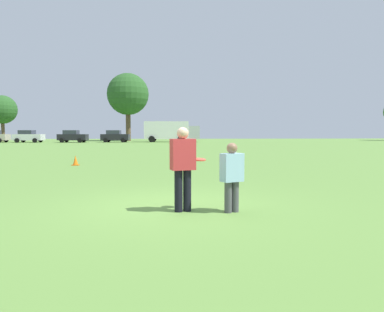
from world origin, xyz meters
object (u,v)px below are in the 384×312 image
at_px(parked_car_mid_right, 115,136).
at_px(frisbee, 199,159).
at_px(parked_car_mid_left, 28,136).
at_px(player_thrower, 183,164).
at_px(player_defender, 232,174).
at_px(traffic_cone, 76,161).
at_px(parked_car_center, 73,136).
at_px(box_truck, 171,131).

bearing_deg(parked_car_mid_right, frisbee, -80.08).
height_order(frisbee, parked_car_mid_left, parked_car_mid_left).
height_order(player_thrower, frisbee, player_thrower).
distance_m(player_defender, traffic_cone, 11.91).
bearing_deg(traffic_cone, parked_car_mid_left, 113.22).
distance_m(frisbee, traffic_cone, 11.32).
bearing_deg(player_defender, parked_car_mid_left, 114.38).
bearing_deg(frisbee, parked_car_center, 107.15).
xyz_separation_m(frisbee, parked_car_mid_right, (-8.34, 47.67, -0.12)).
distance_m(traffic_cone, parked_car_center, 38.03).
relative_size(parked_car_mid_right, box_truck, 0.50).
bearing_deg(parked_car_mid_right, player_defender, -79.44).
bearing_deg(player_thrower, traffic_cone, 114.34).
bearing_deg(frisbee, box_truck, 89.85).
height_order(player_thrower, parked_car_mid_right, parked_car_mid_right).
height_order(traffic_cone, parked_car_center, parked_car_center).
bearing_deg(parked_car_mid_right, parked_car_center, -173.18).
xyz_separation_m(player_defender, parked_car_mid_left, (-21.62, 47.71, 0.15)).
xyz_separation_m(player_thrower, traffic_cone, (-4.67, 10.33, -0.73)).
relative_size(frisbee, parked_car_center, 0.06).
xyz_separation_m(parked_car_mid_right, box_truck, (8.47, 0.67, 0.83)).
bearing_deg(parked_car_mid_left, parked_car_mid_right, 1.51).
relative_size(player_thrower, traffic_cone, 3.56).
bearing_deg(traffic_cone, player_defender, -61.66).
height_order(frisbee, box_truck, box_truck).
xyz_separation_m(traffic_cone, parked_car_center, (-9.45, 36.83, 0.69)).
bearing_deg(frisbee, parked_car_mid_left, 113.92).
height_order(player_defender, traffic_cone, player_defender).
distance_m(player_defender, frisbee, 0.77).
relative_size(frisbee, parked_car_mid_right, 0.06).
height_order(player_defender, box_truck, box_truck).
xyz_separation_m(frisbee, traffic_cone, (-5.03, 10.10, -0.81)).
height_order(parked_car_center, box_truck, box_truck).
bearing_deg(box_truck, traffic_cone, -97.68).
xyz_separation_m(player_defender, parked_car_mid_right, (-8.96, 48.04, 0.15)).
relative_size(traffic_cone, parked_car_mid_right, 0.11).
relative_size(player_defender, parked_car_mid_right, 0.32).
bearing_deg(player_defender, frisbee, 149.33).
relative_size(traffic_cone, box_truck, 0.06).
bearing_deg(parked_car_mid_right, traffic_cone, -84.97).
relative_size(player_thrower, box_truck, 0.20).
relative_size(frisbee, parked_car_mid_left, 0.06).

